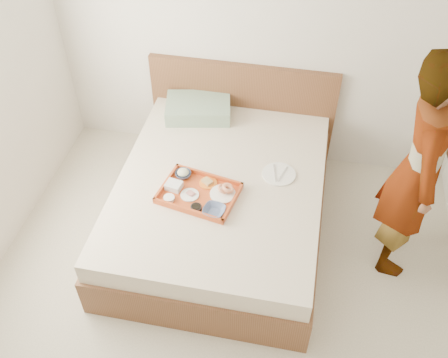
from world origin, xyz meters
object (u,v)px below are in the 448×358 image
Objects in this scene: bed at (220,204)px; dinner_plate at (279,174)px; tray at (199,193)px; person at (419,170)px.

bed is 0.53m from dinner_plate.
dinner_plate is at bearing 41.92° from tray.
dinner_plate is (0.56, 0.33, -0.02)m from tray.
tray is at bearing 100.88° from person.
person reaches higher than bed.
dinner_plate is 1.02m from person.
person is (1.38, -0.01, 0.64)m from bed.
bed is at bearing -161.07° from dinner_plate.
person reaches higher than tray.
tray reaches higher than bed.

